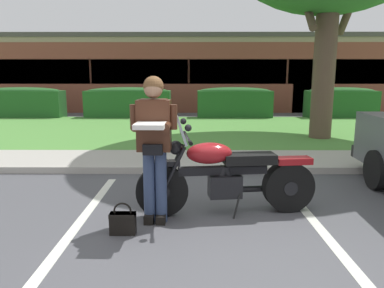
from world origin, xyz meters
The scene contains 14 objects.
ground_plane centered at (0.00, 0.00, 0.00)m, with size 140.00×140.00×0.00m, color #4C4C51.
curb_strip centered at (0.00, 2.84, 0.06)m, with size 60.00×0.20×0.12m, color #ADA89E.
concrete_walk centered at (0.00, 3.69, 0.04)m, with size 60.00×1.50×0.08m, color #ADA89E.
grass_lawn centered at (0.00, 7.80, 0.03)m, with size 60.00×6.72×0.06m, color #518E3D.
stall_stripe_0 centered at (-1.95, 0.20, 0.00)m, with size 0.12×4.40×0.01m, color silver.
stall_stripe_1 centered at (0.83, 0.20, 0.00)m, with size 0.12×4.40×0.01m, color silver.
motorcycle centered at (-0.12, 0.92, 0.49)m, with size 2.24×0.82×1.26m.
rider_person centered at (-1.06, 0.63, 1.01)m, with size 0.54×0.59×1.70m.
handbag centered at (-1.38, 0.29, 0.14)m, with size 0.28×0.13×0.36m.
hedge_left centered at (-7.50, 11.16, 0.65)m, with size 3.25×0.90×1.24m.
hedge_center_left centered at (-3.24, 11.16, 0.65)m, with size 3.38×0.90×1.24m.
hedge_center_right centered at (1.01, 11.16, 0.65)m, with size 2.95×0.90×1.24m.
hedge_right centered at (5.27, 11.16, 0.65)m, with size 2.74×0.90×1.24m.
brick_building centered at (-0.84, 18.02, 1.80)m, with size 26.50×9.53×3.60m.
Camera 1 is at (-0.60, -3.44, 1.71)m, focal length 34.06 mm.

